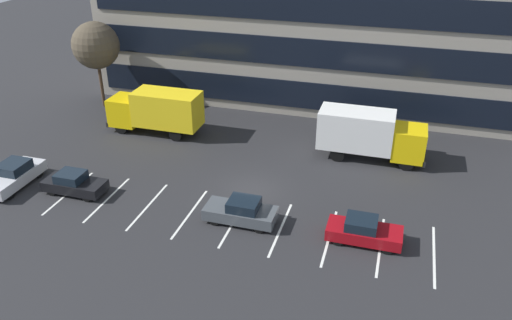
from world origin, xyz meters
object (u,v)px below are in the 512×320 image
(box_truck_yellow, at_px, (369,133))
(box_truck_yellow_all, at_px, (157,110))
(sedan_silver, at_px, (13,175))
(bare_tree, at_px, (96,46))
(sedan_black, at_px, (74,183))
(sedan_charcoal, at_px, (241,211))
(sedan_maroon, at_px, (363,231))

(box_truck_yellow, relative_size, box_truck_yellow_all, 1.01)
(box_truck_yellow, xyz_separation_m, box_truck_yellow_all, (-16.43, -0.22, -0.02))
(sedan_silver, xyz_separation_m, bare_tree, (-1.91, 14.03, 4.75))
(box_truck_yellow_all, height_order, sedan_black, box_truck_yellow_all)
(box_truck_yellow_all, xyz_separation_m, sedan_black, (-0.99, -9.92, -1.28))
(sedan_charcoal, bearing_deg, box_truck_yellow, 58.64)
(sedan_maroon, bearing_deg, bare_tree, 150.73)
(sedan_silver, bearing_deg, sedan_maroon, 0.88)
(sedan_silver, bearing_deg, sedan_charcoal, 0.92)
(sedan_black, bearing_deg, sedan_maroon, 0.07)
(sedan_silver, relative_size, sedan_maroon, 1.09)
(box_truck_yellow, distance_m, sedan_black, 20.20)
(box_truck_yellow, bearing_deg, sedan_silver, -154.29)
(box_truck_yellow_all, bearing_deg, box_truck_yellow, 0.77)
(box_truck_yellow, distance_m, box_truck_yellow_all, 16.44)
(box_truck_yellow_all, bearing_deg, sedan_charcoal, -44.38)
(box_truck_yellow_all, distance_m, sedan_black, 10.05)
(sedan_maroon, height_order, bare_tree, bare_tree)
(sedan_silver, xyz_separation_m, sedan_maroon, (22.50, 0.35, -0.06))
(box_truck_yellow, height_order, bare_tree, bare_tree)
(box_truck_yellow, height_order, box_truck_yellow_all, box_truck_yellow)
(sedan_charcoal, distance_m, sedan_maroon, 6.99)
(sedan_charcoal, relative_size, sedan_maroon, 1.03)
(box_truck_yellow, xyz_separation_m, sedan_silver, (-21.73, -10.46, -1.23))
(sedan_black, distance_m, bare_tree, 15.80)
(box_truck_yellow, height_order, sedan_maroon, box_truck_yellow)
(sedan_silver, relative_size, sedan_black, 1.11)
(sedan_silver, relative_size, bare_tree, 0.59)
(box_truck_yellow, bearing_deg, sedan_maroon, -85.65)
(box_truck_yellow_all, relative_size, sedan_maroon, 1.84)
(box_truck_yellow, xyz_separation_m, sedan_charcoal, (-6.22, -10.21, -1.27))
(box_truck_yellow, bearing_deg, sedan_charcoal, -121.36)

